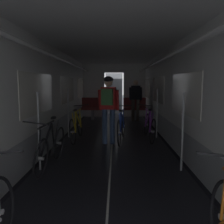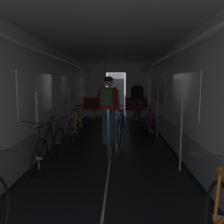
% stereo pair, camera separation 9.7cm
% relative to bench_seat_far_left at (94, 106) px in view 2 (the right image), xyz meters
% --- Properties ---
extents(train_car_shell, '(3.14, 12.34, 2.57)m').
position_rel_bench_seat_far_left_xyz_m(train_car_shell, '(0.90, -4.47, 1.13)').
color(train_car_shell, black).
rests_on(train_car_shell, ground).
extents(bench_seat_far_left, '(0.98, 0.51, 0.95)m').
position_rel_bench_seat_far_left_xyz_m(bench_seat_far_left, '(0.00, 0.00, 0.00)').
color(bench_seat_far_left, gray).
rests_on(bench_seat_far_left, ground).
extents(bench_seat_far_right, '(0.98, 0.51, 0.95)m').
position_rel_bench_seat_far_left_xyz_m(bench_seat_far_right, '(1.80, 0.00, 0.00)').
color(bench_seat_far_right, gray).
rests_on(bench_seat_far_right, ground).
extents(bicycle_yellow, '(0.44, 1.69, 0.95)m').
position_rel_bench_seat_far_left_xyz_m(bicycle_yellow, '(-0.08, -3.74, -0.19)').
color(bicycle_yellow, black).
rests_on(bicycle_yellow, ground).
extents(bicycle_purple, '(0.44, 1.69, 0.95)m').
position_rel_bench_seat_far_left_xyz_m(bicycle_purple, '(1.92, -3.65, -0.19)').
color(bicycle_purple, black).
rests_on(bicycle_purple, ground).
extents(bicycle_black, '(0.44, 1.69, 0.95)m').
position_rel_bench_seat_far_left_xyz_m(bicycle_black, '(-0.20, -5.84, -0.19)').
color(bicycle_black, black).
rests_on(bicycle_black, ground).
extents(person_cyclist_aisle, '(0.55, 0.43, 1.73)m').
position_rel_bench_seat_far_left_xyz_m(person_cyclist_aisle, '(0.81, -4.11, 0.50)').
color(person_cyclist_aisle, '#384C75').
rests_on(person_cyclist_aisle, ground).
extents(bicycle_blue_in_aisle, '(0.45, 1.68, 0.94)m').
position_rel_bench_seat_far_left_xyz_m(bicycle_blue_in_aisle, '(1.15, -3.85, -0.18)').
color(bicycle_blue_in_aisle, black).
rests_on(bicycle_blue_in_aisle, ground).
extents(person_standing_near_bench, '(0.53, 0.23, 1.69)m').
position_rel_bench_seat_far_left_xyz_m(person_standing_near_bench, '(1.80, -0.38, 0.41)').
color(person_standing_near_bench, brown).
rests_on(person_standing_near_bench, ground).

